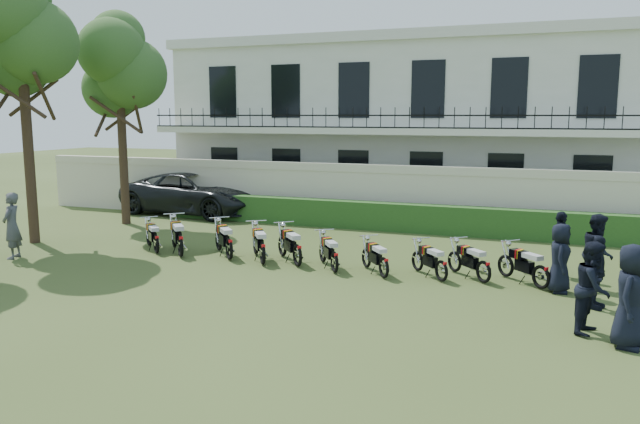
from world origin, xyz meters
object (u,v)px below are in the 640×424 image
(tree_west_mid, at_px, (21,32))
(motorcycle_1, at_px, (180,241))
(inspector, at_px, (12,226))
(officer_2, at_px, (597,272))
(officer_1, at_px, (593,288))
(motorcycle_3, at_px, (263,248))
(officer_4, at_px, (598,252))
(officer_3, at_px, (560,258))
(motorcycle_2, at_px, (229,244))
(officer_5, at_px, (560,244))
(officer_0, at_px, (631,296))
(motorcycle_7, at_px, (442,266))
(motorcycle_6, at_px, (384,262))
(motorcycle_9, at_px, (541,271))
(suv, at_px, (195,193))
(tree_west_near, at_px, (120,66))
(motorcycle_8, at_px, (484,266))
(motorcycle_0, at_px, (156,240))
(motorcycle_5, at_px, (335,257))
(motorcycle_4, at_px, (297,250))

(tree_west_mid, distance_m, motorcycle_1, 8.37)
(inspector, distance_m, officer_2, 15.54)
(motorcycle_1, height_order, officer_1, officer_1)
(motorcycle_3, xyz_separation_m, officer_4, (8.47, 0.69, 0.43))
(motorcycle_3, height_order, officer_3, officer_3)
(motorcycle_2, bearing_deg, officer_5, -33.35)
(tree_west_mid, height_order, officer_0, tree_west_mid)
(motorcycle_7, distance_m, officer_4, 3.65)
(officer_4, bearing_deg, motorcycle_6, 104.62)
(motorcycle_3, xyz_separation_m, motorcycle_9, (7.25, 0.19, -0.03))
(suv, bearing_deg, tree_west_near, 163.76)
(motorcycle_8, bearing_deg, officer_3, -48.39)
(motorcycle_2, distance_m, suv, 8.88)
(tree_west_near, bearing_deg, inspector, -83.58)
(motorcycle_7, xyz_separation_m, officer_1, (3.31, -2.62, 0.47))
(motorcycle_0, xyz_separation_m, motorcycle_6, (7.10, -0.34, -0.02))
(motorcycle_5, xyz_separation_m, officer_3, (5.49, 0.25, 0.37))
(motorcycle_3, xyz_separation_m, motorcycle_5, (2.15, -0.13, -0.04))
(officer_3, bearing_deg, officer_2, -146.30)
(suv, bearing_deg, motorcycle_8, -113.61)
(motorcycle_8, height_order, officer_5, officer_5)
(tree_west_mid, distance_m, tree_west_near, 4.11)
(motorcycle_7, bearing_deg, officer_4, -32.05)
(officer_1, bearing_deg, officer_0, -118.25)
(inspector, relative_size, officer_1, 1.08)
(motorcycle_6, distance_m, officer_4, 5.07)
(motorcycle_6, bearing_deg, tree_west_mid, 139.15)
(officer_1, relative_size, officer_4, 0.97)
(motorcycle_2, xyz_separation_m, motorcycle_6, (4.65, -0.38, -0.06))
(motorcycle_5, bearing_deg, tree_west_mid, 143.01)
(suv, bearing_deg, tree_west_mid, 171.78)
(motorcycle_7, bearing_deg, motorcycle_6, 145.12)
(motorcycle_3, distance_m, motorcycle_4, 0.99)
(motorcycle_5, bearing_deg, officer_2, -42.64)
(officer_1, height_order, officer_2, officer_1)
(motorcycle_0, bearing_deg, officer_2, -51.66)
(motorcycle_2, height_order, inspector, inspector)
(motorcycle_2, relative_size, motorcycle_3, 0.91)
(motorcycle_6, height_order, motorcycle_8, motorcycle_8)
(motorcycle_4, xyz_separation_m, motorcycle_7, (3.95, -0.15, -0.06))
(motorcycle_6, xyz_separation_m, officer_4, (4.97, 0.87, 0.49))
(tree_west_mid, bearing_deg, motorcycle_0, -0.37)
(inspector, distance_m, officer_5, 15.17)
(inspector, bearing_deg, motorcycle_1, 89.99)
(officer_1, distance_m, officer_3, 2.80)
(tree_west_mid, height_order, motorcycle_3, tree_west_mid)
(motorcycle_5, relative_size, officer_4, 0.82)
(motorcycle_9, relative_size, officer_4, 0.74)
(motorcycle_5, distance_m, officer_0, 7.34)
(officer_3, bearing_deg, motorcycle_9, 79.89)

